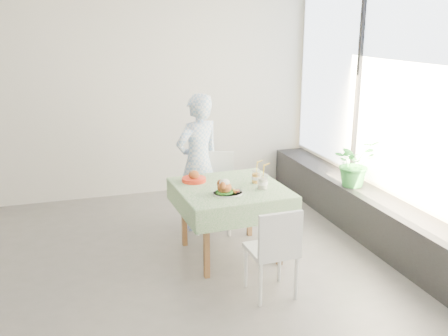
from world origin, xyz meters
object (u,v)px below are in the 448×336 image
object	(u,v)px
chair_near	(271,268)
diner	(198,162)
main_dish	(226,189)
juice_cup_orange	(256,177)
cafe_table	(230,213)
potted_plant	(354,163)
chair_far	(215,207)

from	to	relation	value
chair_near	diner	distance (m)	1.76
main_dish	juice_cup_orange	xyz separation A→B (m)	(0.40, 0.24, 0.01)
cafe_table	juice_cup_orange	distance (m)	0.45
diner	juice_cup_orange	distance (m)	0.88
main_dish	potted_plant	size ratio (longest dim) A/B	0.54
chair_far	main_dish	world-z (taller)	main_dish
cafe_table	juice_cup_orange	xyz separation A→B (m)	(0.29, 0.03, 0.34)
main_dish	juice_cup_orange	bearing A→B (deg)	31.22
chair_near	diner	bearing A→B (deg)	97.45
main_dish	juice_cup_orange	world-z (taller)	juice_cup_orange
chair_far	juice_cup_orange	world-z (taller)	juice_cup_orange
cafe_table	potted_plant	bearing A→B (deg)	10.77
cafe_table	chair_far	xyz separation A→B (m)	(0.04, 0.69, -0.19)
chair_near	diner	xyz separation A→B (m)	(-0.22, 1.66, 0.53)
juice_cup_orange	potted_plant	size ratio (longest dim) A/B	0.49
chair_near	juice_cup_orange	size ratio (longest dim) A/B	3.05
main_dish	potted_plant	xyz separation A→B (m)	(1.71, 0.51, -0.02)
chair_near	cafe_table	bearing A→B (deg)	96.57
main_dish	potted_plant	bearing A→B (deg)	16.65
main_dish	juice_cup_orange	distance (m)	0.47
diner	potted_plant	size ratio (longest dim) A/B	2.87
diner	potted_plant	distance (m)	1.79
cafe_table	diner	world-z (taller)	diner
main_dish	chair_far	bearing A→B (deg)	80.54
potted_plant	cafe_table	bearing A→B (deg)	-169.23
chair_far	potted_plant	world-z (taller)	potted_plant
cafe_table	potted_plant	size ratio (longest dim) A/B	1.98
main_dish	diner	bearing A→B (deg)	90.50
juice_cup_orange	main_dish	bearing A→B (deg)	-148.78
chair_far	juice_cup_orange	xyz separation A→B (m)	(0.25, -0.66, 0.53)
chair_far	potted_plant	size ratio (longest dim) A/B	1.62
cafe_table	juice_cup_orange	size ratio (longest dim) A/B	4.01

